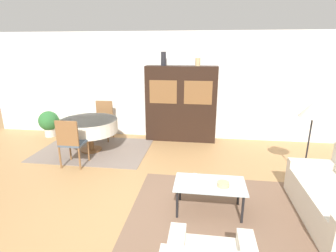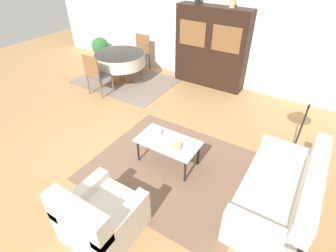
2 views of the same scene
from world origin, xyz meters
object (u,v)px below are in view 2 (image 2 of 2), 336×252
Objects in this scene: couch at (281,195)px; dining_chair_near at (96,73)px; coffee_table at (168,143)px; vase_short at (233,3)px; dining_chair_far at (141,51)px; cup at (159,132)px; display_cabinet at (211,48)px; bowl at (176,146)px; potted_plant at (100,47)px; armchair at (100,218)px; dining_table at (120,59)px; floor_lamp at (314,92)px.

dining_chair_near is at bearing 75.28° from couch.
couch is 1.70× the size of coffee_table.
couch is 9.15× the size of vase_short.
dining_chair_far reaches higher than cup.
display_cabinet reaches higher than bowl.
potted_plant is (-4.40, 2.91, -0.09)m from bowl.
potted_plant is at bearing 131.88° from dining_chair_near.
vase_short is at bearing 93.69° from armchair.
dining_chair_near is at bearing -48.12° from potted_plant.
couch is 0.91× the size of display_cabinet.
bowl is 5.27m from potted_plant.
dining_table is (-2.69, 2.01, 0.19)m from coffee_table.
dining_chair_near is 3.11m from bowl.
coffee_table is at bearing -36.85° from dining_table.
vase_short reaches higher than bowl.
floor_lamp is (1.73, 1.26, 0.85)m from coffee_table.
armchair is at bearing -121.75° from floor_lamp.
potted_plant is at bearing 64.35° from couch.
dining_chair_near reaches higher than armchair.
coffee_table is 0.70× the size of floor_lamp.
display_cabinet is 1.47× the size of dining_table.
armchair is 3.44m from floor_lamp.
dining_table is at bearing -155.96° from vase_short.
cup is 0.13× the size of potted_plant.
dining_chair_far reaches higher than bowl.
bowl is at bearing -139.65° from floor_lamp.
dining_chair_far is 4.10m from bowl.
display_cabinet is at bearing 105.62° from bowl.
coffee_table is 10.81× the size of cup.
floor_lamp is 2.41m from cup.
armchair is at bearing -86.31° from vase_short.
dining_table reaches higher than potted_plant.
dining_table is 1.31× the size of dining_chair_near.
floor_lamp is at bearing -9.65° from dining_table.
coffee_table is at bearing 89.71° from armchair.
dining_chair_near is at bearing -178.58° from floor_lamp.
potted_plant is (-5.99, 2.87, 0.09)m from couch.
vase_short reaches higher than coffee_table.
floor_lamp reaches higher than dining_table.
vase_short reaches higher than couch.
coffee_table is 3.47m from vase_short.
display_cabinet is (-0.69, 4.63, 0.63)m from armchair.
vase_short is at bearing 33.89° from couch.
dining_table is 0.86m from dining_chair_near.
bowl is (-1.55, -1.32, -0.78)m from floor_lamp.
coffee_table is at bearing -34.12° from potted_plant.
potted_plant reaches higher than coffee_table.
dining_chair_near is at bearing -136.03° from display_cabinet.
cup is (-0.22, 0.07, 0.09)m from coffee_table.
dining_table is at bearing 170.35° from floor_lamp.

